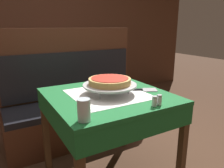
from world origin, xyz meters
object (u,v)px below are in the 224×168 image
deep_dish_pizza (110,81)px  water_glass_near (84,110)px  pizza_server (140,90)px  pizza_pan_stand (110,85)px  booth_bench (77,109)px  dining_table_front (108,107)px  pepper_shaker (159,100)px  condiment_caddy (67,57)px  dining_table_rear (60,69)px  salt_shaker (154,101)px

deep_dish_pizza → water_glass_near: (-0.36, -0.35, -0.04)m
pizza_server → deep_dish_pizza: bearing=171.7°
pizza_pan_stand → water_glass_near: size_ratio=3.26×
booth_bench → pizza_pan_stand: bearing=-92.9°
dining_table_front → pepper_shaker: bearing=-65.1°
dining_table_front → booth_bench: 0.90m
booth_bench → condiment_caddy: size_ratio=9.27×
booth_bench → pepper_shaker: 1.30m
deep_dish_pizza → condiment_caddy: size_ratio=1.87×
pizza_pan_stand → condiment_caddy: 1.68m
pizza_server → condiment_caddy: 1.71m
dining_table_rear → deep_dish_pizza: (-0.12, -1.67, 0.20)m
dining_table_front → pizza_pan_stand: size_ratio=2.15×
dining_table_rear → condiment_caddy: size_ratio=4.57×
booth_bench → condiment_caddy: bearing=77.3°
dining_table_front → salt_shaker: (0.13, -0.37, 0.14)m
salt_shaker → pepper_shaker: bearing=0.0°
dining_table_front → pizza_server: pizza_server is taller
deep_dish_pizza → pizza_server: bearing=-8.3°
salt_shaker → condiment_caddy: 2.04m
water_glass_near → condiment_caddy: condiment_caddy is taller
deep_dish_pizza → condiment_caddy: (0.23, 1.67, -0.04)m
booth_bench → water_glass_near: (-0.40, -1.19, 0.48)m
salt_shaker → pizza_pan_stand: bearing=107.8°
deep_dish_pizza → pizza_server: size_ratio=1.07×
salt_shaker → dining_table_rear: bearing=89.9°
booth_bench → water_glass_near: booth_bench is taller
dining_table_rear → booth_bench: booth_bench is taller
booth_bench → pepper_shaker: (0.12, -1.21, 0.45)m
pizza_server → water_glass_near: (-0.61, -0.31, 0.06)m
pizza_pan_stand → pepper_shaker: bearing=-66.7°
deep_dish_pizza → pepper_shaker: 0.41m
dining_table_front → salt_shaker: 0.42m
pizza_pan_stand → condiment_caddy: condiment_caddy is taller
pizza_server → pepper_shaker: bearing=-105.9°
booth_bench → pizza_server: booth_bench is taller
dining_table_front → deep_dish_pizza: size_ratio=2.76×
deep_dish_pizza → salt_shaker: bearing=-72.2°
dining_table_rear → pizza_server: size_ratio=2.61×
booth_bench → condiment_caddy: 0.97m
dining_table_rear → condiment_caddy: (0.11, -0.01, 0.16)m
pizza_server → condiment_caddy: condiment_caddy is taller
booth_bench → deep_dish_pizza: booth_bench is taller
dining_table_rear → pizza_pan_stand: bearing=-94.1°
dining_table_front → booth_bench: size_ratio=0.56×
water_glass_near → condiment_caddy: 2.10m
dining_table_front → pizza_server: bearing=-8.6°
booth_bench → pizza_server: bearing=-76.6°
deep_dish_pizza → pizza_server: deep_dish_pizza is taller
pizza_server → pepper_shaker: 0.35m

